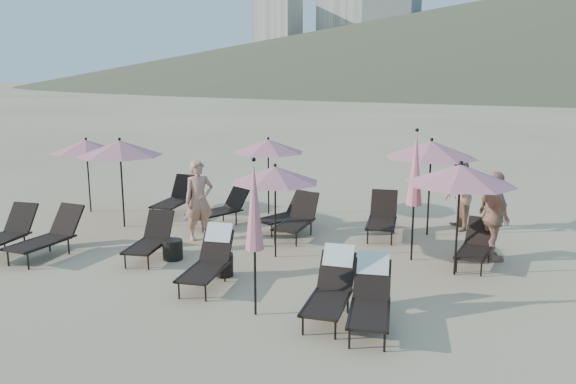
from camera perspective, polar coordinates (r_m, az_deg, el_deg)
The scene contains 27 objects.
ground at distance 10.56m, azimuth -5.65°, elevation -9.57°, with size 800.00×800.00×0.00m, color #D6BA8C.
hotel_skyline at distance 297.21m, azimuth 7.39°, elevation 15.35°, with size 109.00×82.00×55.00m.
lounger_0 at distance 13.78m, azimuth -26.84°, elevation -3.73°, with size 1.01×1.83×0.99m.
lounger_1 at distance 13.14m, azimuth -23.17°, elevation -4.05°, with size 0.78×1.80×1.02m.
lounger_2 at distance 12.35m, azimuth -13.79°, elevation -4.65°, with size 1.04×1.68×0.90m.
lounger_3 at distance 10.63m, azimuth -8.01°, elevation -6.71°, with size 0.95×1.72×1.02m.
lounger_4 at distance 9.20m, azimuth 4.43°, elevation -9.56°, with size 0.86×1.71×1.02m.
lounger_5 at distance 8.90m, azimuth 8.40°, elevation -10.41°, with size 1.00×1.72×1.02m.
lounger_6 at distance 16.13m, azimuth -11.32°, elevation -0.57°, with size 1.01×1.87×1.02m.
lounger_7 at distance 14.78m, azimuth -6.77°, elevation -1.57°, with size 1.17×1.85×0.99m.
lounger_8 at distance 14.24m, azimuth -0.18°, elevation -2.15°, with size 1.07×1.70×0.91m.
lounger_9 at distance 13.61m, azimuth 0.95°, elevation -2.67°, with size 0.81×1.75×0.98m.
lounger_10 at distance 13.89m, azimuth 9.56°, elevation -2.49°, with size 1.05×1.85×1.00m.
lounger_11 at distance 12.24m, azimuth 18.55°, elevation -5.16°, with size 0.61×1.52×0.87m.
umbrella_open_0 at distance 14.82m, azimuth -16.71°, elevation 4.29°, with size 2.16×2.16×2.32m.
umbrella_open_1 at distance 11.75m, azimuth -1.31°, elevation 1.78°, with size 1.90×1.90×2.04m.
umbrella_open_2 at distance 11.12m, azimuth 17.12°, elevation 1.72°, with size 2.10×2.10×2.26m.
umbrella_open_3 at distance 15.62m, azimuth -2.03°, elevation 4.69°, with size 2.04×2.04×2.19m.
umbrella_open_4 at distance 13.85m, azimuth 14.35°, elevation 4.22°, with size 2.23×2.23×2.40m.
umbrella_open_5 at distance 16.88m, azimuth -19.81°, elevation 4.39°, with size 1.99×1.99×2.15m.
umbrella_closed_0 at distance 8.82m, azimuth -3.45°, elevation -1.53°, with size 0.30×0.30×2.59m.
umbrella_closed_1 at distance 11.82m, azimuth 12.80°, elevation 2.23°, with size 0.33×0.33×2.79m.
side_table_0 at distance 12.22m, azimuth -11.63°, elevation -5.75°, with size 0.43×0.43×0.43m, color black.
side_table_1 at distance 11.08m, azimuth -6.49°, elevation -7.35°, with size 0.35×0.35×0.45m, color black.
beachgoer_a at distance 13.41m, azimuth -9.03°, elevation -0.85°, with size 0.69×0.46×1.90m, color tan.
beachgoer_b at distance 14.77m, azimuth 17.02°, elevation -0.28°, with size 0.88×0.68×1.80m, color #AC7F58.
beachgoer_c at distance 12.49m, azimuth 20.19°, elevation -2.33°, with size 1.12×0.47×1.91m, color tan.
Camera 1 is at (5.31, -8.31, 3.79)m, focal length 35.00 mm.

